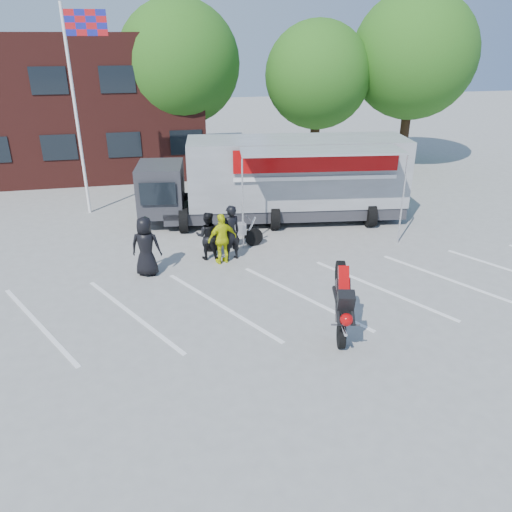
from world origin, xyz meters
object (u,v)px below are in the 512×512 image
object	(u,v)px
stunt_bike_rider	(337,331)
spectator_leather_b	(231,233)
flagpole	(79,87)
parked_motorcycle	(233,248)
tree_right	(414,56)
spectator_hivis	(222,239)
transporter_truck	(283,220)
tree_mid	(318,76)
tree_left	(179,63)
spectator_leather_c	(208,236)
spectator_leather_a	(146,247)

from	to	relation	value
stunt_bike_rider	spectator_leather_b	bearing A→B (deg)	125.13
flagpole	parked_motorcycle	distance (m)	8.76
tree_right	spectator_hivis	xyz separation A→B (m)	(-11.72, -10.69, -5.03)
transporter_truck	parked_motorcycle	distance (m)	3.47
flagpole	spectator_hivis	size ratio (longest dim) A/B	4.72
parked_motorcycle	tree_mid	bearing A→B (deg)	-38.62
tree_mid	flagpole	bearing A→B (deg)	-156.03
tree_mid	tree_right	distance (m)	5.11
parked_motorcycle	spectator_leather_b	bearing A→B (deg)	159.53
tree_left	spectator_leather_c	xyz separation A→B (m)	(-0.14, -11.76, -4.75)
spectator_leather_c	transporter_truck	bearing A→B (deg)	-124.16
tree_mid	spectator_leather_b	bearing A→B (deg)	-120.27
parked_motorcycle	spectator_leather_c	world-z (taller)	spectator_leather_c
flagpole	spectator_leather_b	bearing A→B (deg)	-51.02
spectator_leather_a	spectator_leather_b	size ratio (longest dim) A/B	1.00
spectator_leather_a	spectator_leather_b	bearing A→B (deg)	-152.96
tree_left	spectator_leather_c	world-z (taller)	tree_left
parked_motorcycle	stunt_bike_rider	size ratio (longest dim) A/B	1.05
flagpole	spectator_hivis	world-z (taller)	flagpole
stunt_bike_rider	spectator_leather_c	size ratio (longest dim) A/B	1.30
tree_left	parked_motorcycle	distance (m)	12.42
tree_left	stunt_bike_rider	bearing A→B (deg)	-81.53
spectator_leather_b	stunt_bike_rider	bearing A→B (deg)	90.88
tree_right	transporter_truck	bearing A→B (deg)	-140.79
spectator_hivis	stunt_bike_rider	bearing A→B (deg)	99.10
tree_right	stunt_bike_rider	size ratio (longest dim) A/B	4.32
tree_right	spectator_leather_a	world-z (taller)	tree_right
transporter_truck	tree_right	bearing A→B (deg)	46.16
transporter_truck	spectator_leather_b	size ratio (longest dim) A/B	5.45
flagpole	stunt_bike_rider	xyz separation A→B (m)	(6.76, -10.93, -5.05)
tree_right	flagpole	bearing A→B (deg)	-164.52
tree_left	spectator_hivis	bearing A→B (deg)	-88.66
flagpole	spectator_leather_c	world-z (taller)	flagpole
tree_mid	spectator_leather_a	xyz separation A→B (m)	(-9.14, -11.58, -4.00)
tree_right	transporter_truck	world-z (taller)	tree_right
tree_mid	tree_right	bearing A→B (deg)	-5.71
parked_motorcycle	spectator_leather_b	xyz separation A→B (m)	(-0.22, -0.91, 0.95)
tree_mid	parked_motorcycle	distance (m)	12.81
flagpole	tree_mid	bearing A→B (deg)	23.97
stunt_bike_rider	spectator_hivis	size ratio (longest dim) A/B	1.25
spectator_leather_a	parked_motorcycle	bearing A→B (deg)	-138.26
flagpole	spectator_hivis	distance (m)	8.75
spectator_leather_c	stunt_bike_rider	bearing A→B (deg)	130.45
flagpole	spectator_leather_a	distance (m)	8.04
tree_left	spectator_leather_a	world-z (taller)	tree_left
tree_left	spectator_leather_b	world-z (taller)	tree_left
tree_mid	tree_right	xyz separation A→B (m)	(5.00, -0.50, 0.93)
tree_left	tree_mid	bearing A→B (deg)	-8.13
tree_right	spectator_hivis	world-z (taller)	tree_right
parked_motorcycle	spectator_leather_c	xyz separation A→B (m)	(-0.95, -0.69, 0.82)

